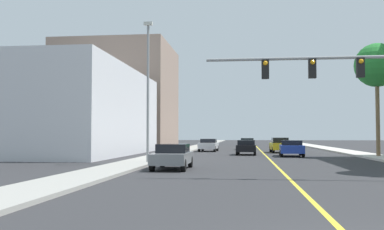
{
  "coord_description": "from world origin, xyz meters",
  "views": [
    {
      "loc": [
        -1.9,
        -6.91,
        1.89
      ],
      "look_at": [
        -5.32,
        21.93,
        3.17
      ],
      "focal_mm": 41.12,
      "sensor_mm": 36.0,
      "label": 1
    }
  ],
  "objects_px": {
    "car_blue": "(291,148)",
    "palm_far": "(377,66)",
    "street_lamp": "(148,85)",
    "traffic_signal_mast": "(378,77)",
    "car_black": "(246,147)",
    "car_silver": "(209,145)",
    "car_green": "(247,144)",
    "car_gray": "(173,156)",
    "car_yellow": "(280,145)"
  },
  "relations": [
    {
      "from": "car_blue",
      "to": "palm_far",
      "type": "bearing_deg",
      "value": -7.1
    },
    {
      "from": "street_lamp",
      "to": "car_blue",
      "type": "height_order",
      "value": "street_lamp"
    },
    {
      "from": "traffic_signal_mast",
      "to": "car_black",
      "type": "relative_size",
      "value": 2.96
    },
    {
      "from": "palm_far",
      "to": "street_lamp",
      "type": "bearing_deg",
      "value": -149.71
    },
    {
      "from": "car_silver",
      "to": "car_blue",
      "type": "xyz_separation_m",
      "value": [
        7.95,
        -10.24,
        -0.0
      ]
    },
    {
      "from": "car_green",
      "to": "car_gray",
      "type": "height_order",
      "value": "car_green"
    },
    {
      "from": "car_green",
      "to": "palm_far",
      "type": "bearing_deg",
      "value": -59.01
    },
    {
      "from": "traffic_signal_mast",
      "to": "car_gray",
      "type": "height_order",
      "value": "traffic_signal_mast"
    },
    {
      "from": "car_blue",
      "to": "street_lamp",
      "type": "bearing_deg",
      "value": -129.63
    },
    {
      "from": "car_blue",
      "to": "car_black",
      "type": "bearing_deg",
      "value": 150.28
    },
    {
      "from": "palm_far",
      "to": "car_green",
      "type": "height_order",
      "value": "palm_far"
    },
    {
      "from": "car_yellow",
      "to": "car_black",
      "type": "relative_size",
      "value": 1.05
    },
    {
      "from": "car_gray",
      "to": "car_blue",
      "type": "height_order",
      "value": "car_blue"
    },
    {
      "from": "traffic_signal_mast",
      "to": "palm_far",
      "type": "bearing_deg",
      "value": 73.94
    },
    {
      "from": "street_lamp",
      "to": "car_black",
      "type": "xyz_separation_m",
      "value": [
        6.28,
        13.5,
        -4.34
      ]
    },
    {
      "from": "street_lamp",
      "to": "car_gray",
      "type": "xyz_separation_m",
      "value": [
        2.21,
        -3.75,
        -4.34
      ]
    },
    {
      "from": "car_green",
      "to": "car_gray",
      "type": "xyz_separation_m",
      "value": [
        -4.24,
        -31.12,
        -0.03
      ]
    },
    {
      "from": "traffic_signal_mast",
      "to": "street_lamp",
      "type": "height_order",
      "value": "street_lamp"
    },
    {
      "from": "street_lamp",
      "to": "car_gray",
      "type": "bearing_deg",
      "value": -59.47
    },
    {
      "from": "car_silver",
      "to": "car_gray",
      "type": "xyz_separation_m",
      "value": [
        0.05,
        -25.06,
        -0.01
      ]
    },
    {
      "from": "street_lamp",
      "to": "car_green",
      "type": "bearing_deg",
      "value": 76.73
    },
    {
      "from": "car_yellow",
      "to": "car_gray",
      "type": "distance_m",
      "value": 23.74
    },
    {
      "from": "car_blue",
      "to": "car_silver",
      "type": "bearing_deg",
      "value": 130.57
    },
    {
      "from": "traffic_signal_mast",
      "to": "palm_far",
      "type": "distance_m",
      "value": 18.99
    },
    {
      "from": "car_green",
      "to": "car_yellow",
      "type": "bearing_deg",
      "value": -69.07
    },
    {
      "from": "car_black",
      "to": "car_blue",
      "type": "distance_m",
      "value": 4.53
    },
    {
      "from": "palm_far",
      "to": "car_green",
      "type": "relative_size",
      "value": 2.38
    },
    {
      "from": "car_gray",
      "to": "car_yellow",
      "type": "bearing_deg",
      "value": -108.73
    },
    {
      "from": "palm_far",
      "to": "car_green",
      "type": "xyz_separation_m",
      "value": [
        -10.46,
        17.49,
        -6.75
      ]
    },
    {
      "from": "car_green",
      "to": "car_black",
      "type": "bearing_deg",
      "value": -90.6
    },
    {
      "from": "traffic_signal_mast",
      "to": "car_black",
      "type": "bearing_deg",
      "value": 104.17
    },
    {
      "from": "car_blue",
      "to": "car_gray",
      "type": "bearing_deg",
      "value": -115.28
    },
    {
      "from": "palm_far",
      "to": "car_gray",
      "type": "distance_m",
      "value": 21.17
    },
    {
      "from": "street_lamp",
      "to": "car_silver",
      "type": "distance_m",
      "value": 21.85
    },
    {
      "from": "car_gray",
      "to": "car_blue",
      "type": "xyz_separation_m",
      "value": [
        7.89,
        14.82,
        0.0
      ]
    },
    {
      "from": "car_blue",
      "to": "car_yellow",
      "type": "bearing_deg",
      "value": 95.57
    },
    {
      "from": "street_lamp",
      "to": "car_silver",
      "type": "xyz_separation_m",
      "value": [
        2.16,
        21.31,
        -4.33
      ]
    },
    {
      "from": "car_yellow",
      "to": "car_blue",
      "type": "bearing_deg",
      "value": -89.25
    },
    {
      "from": "car_black",
      "to": "car_gray",
      "type": "bearing_deg",
      "value": -101.56
    },
    {
      "from": "street_lamp",
      "to": "car_gray",
      "type": "distance_m",
      "value": 6.15
    },
    {
      "from": "car_gray",
      "to": "car_silver",
      "type": "bearing_deg",
      "value": -90.16
    },
    {
      "from": "traffic_signal_mast",
      "to": "car_blue",
      "type": "relative_size",
      "value": 2.6
    },
    {
      "from": "traffic_signal_mast",
      "to": "car_yellow",
      "type": "height_order",
      "value": "traffic_signal_mast"
    },
    {
      "from": "car_gray",
      "to": "traffic_signal_mast",
      "type": "bearing_deg",
      "value": 155.16
    },
    {
      "from": "car_black",
      "to": "car_gray",
      "type": "xyz_separation_m",
      "value": [
        -4.07,
        -17.25,
        0.01
      ]
    },
    {
      "from": "palm_far",
      "to": "car_yellow",
      "type": "relative_size",
      "value": 2.26
    },
    {
      "from": "car_yellow",
      "to": "car_green",
      "type": "relative_size",
      "value": 1.05
    },
    {
      "from": "palm_far",
      "to": "car_black",
      "type": "xyz_separation_m",
      "value": [
        -10.63,
        3.62,
        -6.79
      ]
    },
    {
      "from": "traffic_signal_mast",
      "to": "car_green",
      "type": "relative_size",
      "value": 2.98
    },
    {
      "from": "car_gray",
      "to": "palm_far",
      "type": "bearing_deg",
      "value": -137.45
    }
  ]
}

